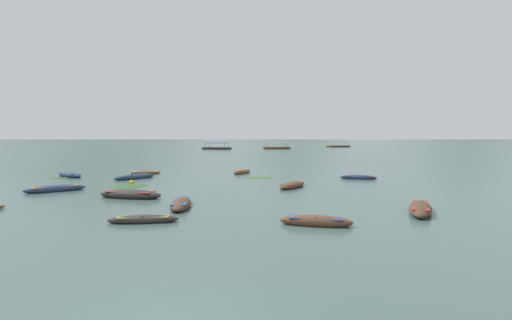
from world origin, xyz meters
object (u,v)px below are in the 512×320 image
at_px(rowboat_2, 242,172).
at_px(rowboat_0, 316,221).
at_px(rowboat_8, 143,219).
at_px(ferry_0, 277,148).
at_px(rowboat_5, 358,177).
at_px(mooring_buoy, 132,183).
at_px(rowboat_4, 420,209).
at_px(rowboat_12, 146,173).
at_px(rowboat_1, 55,189).
at_px(rowboat_7, 181,204).
at_px(rowboat_10, 292,185).
at_px(rowboat_6, 70,175).
at_px(ferry_2, 217,148).
at_px(rowboat_11, 130,195).
at_px(ferry_1, 338,146).
at_px(rowboat_3, 134,177).

bearing_deg(rowboat_2, rowboat_0, -81.53).
distance_m(rowboat_8, ferry_0, 118.24).
bearing_deg(rowboat_5, mooring_buoy, -171.30).
relative_size(rowboat_0, rowboat_4, 0.79).
height_order(rowboat_0, rowboat_12, rowboat_0).
relative_size(rowboat_1, rowboat_7, 1.00).
relative_size(rowboat_4, rowboat_10, 1.13).
bearing_deg(rowboat_1, rowboat_6, 110.16).
xyz_separation_m(rowboat_7, ferry_2, (-6.72, 110.54, 0.26)).
bearing_deg(mooring_buoy, rowboat_5, 8.70).
relative_size(rowboat_1, rowboat_11, 0.86).
relative_size(rowboat_0, ferry_1, 0.33).
relative_size(rowboat_4, rowboat_6, 1.13).
xyz_separation_m(rowboat_3, ferry_0, (22.09, 97.96, 0.26)).
xyz_separation_m(rowboat_2, rowboat_5, (11.58, -5.99, -0.02)).
distance_m(rowboat_3, rowboat_6, 7.55).
relative_size(rowboat_0, rowboat_5, 0.96).
bearing_deg(rowboat_12, rowboat_10, -37.67).
bearing_deg(rowboat_5, rowboat_10, -140.05).
xyz_separation_m(rowboat_1, ferry_2, (3.94, 103.88, 0.25)).
relative_size(rowboat_7, rowboat_8, 1.19).
height_order(rowboat_1, rowboat_12, rowboat_1).
distance_m(rowboat_8, rowboat_10, 15.09).
height_order(rowboat_2, mooring_buoy, mooring_buoy).
distance_m(rowboat_1, rowboat_5, 26.76).
height_order(rowboat_5, rowboat_11, rowboat_11).
relative_size(rowboat_5, ferry_2, 0.35).
xyz_separation_m(rowboat_2, mooring_buoy, (-9.65, -9.24, -0.07)).
relative_size(rowboat_4, rowboat_7, 1.09).
distance_m(rowboat_3, ferry_0, 100.42).
bearing_deg(mooring_buoy, rowboat_2, 43.75).
relative_size(rowboat_12, ferry_0, 0.35).
bearing_deg(rowboat_4, rowboat_7, 171.68).
relative_size(rowboat_6, ferry_0, 0.40).
height_order(rowboat_0, rowboat_6, rowboat_6).
bearing_deg(rowboat_2, rowboat_1, -135.29).
bearing_deg(rowboat_6, rowboat_1, -69.84).
distance_m(rowboat_4, rowboat_7, 13.45).
xyz_separation_m(rowboat_6, mooring_buoy, (8.24, -5.98, -0.09)).
relative_size(rowboat_6, rowboat_10, 1.00).
bearing_deg(rowboat_7, rowboat_6, 130.14).
relative_size(rowboat_0, rowboat_11, 0.74).
height_order(rowboat_2, rowboat_4, rowboat_4).
height_order(rowboat_1, rowboat_11, rowboat_11).
xyz_separation_m(rowboat_5, rowboat_10, (-7.32, -6.13, 0.02)).
bearing_deg(rowboat_7, mooring_buoy, 119.25).
distance_m(rowboat_0, ferry_0, 118.19).
bearing_deg(rowboat_11, ferry_0, 80.26).
distance_m(rowboat_2, rowboat_7, 20.78).
relative_size(rowboat_2, rowboat_11, 0.71).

